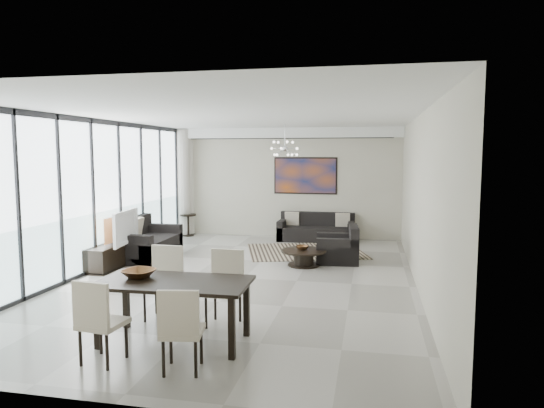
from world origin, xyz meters
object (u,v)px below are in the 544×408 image
(coffee_table, at_px, (304,257))
(tv_console, at_px, (114,255))
(sofa_main, at_px, (316,231))
(television, at_px, (120,227))
(dining_table, at_px, (174,288))

(coffee_table, distance_m, tv_console, 3.78)
(tv_console, bearing_deg, sofa_main, 45.89)
(television, relative_size, dining_table, 0.63)
(coffee_table, xyz_separation_m, television, (-3.52, -0.84, 0.61))
(tv_console, bearing_deg, dining_table, -51.17)
(sofa_main, height_order, tv_console, sofa_main)
(sofa_main, distance_m, dining_table, 7.17)
(coffee_table, distance_m, sofa_main, 2.88)
(coffee_table, relative_size, television, 0.80)
(sofa_main, bearing_deg, dining_table, -97.18)
(coffee_table, distance_m, television, 3.67)
(sofa_main, height_order, dining_table, dining_table)
(coffee_table, height_order, tv_console, tv_console)
(dining_table, bearing_deg, television, 127.11)
(sofa_main, bearing_deg, television, -132.85)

